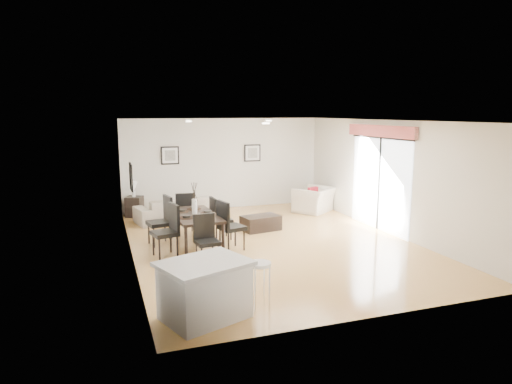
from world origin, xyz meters
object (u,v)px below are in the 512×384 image
object	(u,v)px
sofa	(178,209)
bar_stool	(260,269)
dining_chair_efar	(218,216)
dining_chair_head	(206,236)
dining_table	(195,217)
coffee_table	(261,223)
side_table	(135,207)
dining_chair_enear	(228,223)
dining_chair_wfar	(163,218)
kitchen_island	(205,290)
dining_chair_wnear	(169,227)
armchair	(314,200)
dining_chair_foot	(185,211)

from	to	relation	value
sofa	bar_stool	size ratio (longest dim) A/B	3.01
dining_chair_efar	dining_chair_head	xyz separation A→B (m)	(-0.62, -1.52, -0.02)
dining_table	dining_chair_head	world-z (taller)	dining_chair_head
coffee_table	side_table	distance (m)	3.82
dining_table	bar_stool	distance (m)	3.46
sofa	dining_chair_enear	size ratio (longest dim) A/B	2.06
dining_chair_wfar	bar_stool	distance (m)	4.00
dining_chair_head	kitchen_island	bearing A→B (deg)	-108.86
dining_chair_efar	dining_chair_wnear	bearing A→B (deg)	121.72
sofa	dining_chair_head	distance (m)	3.67
bar_stool	dining_chair_wfar	bearing A→B (deg)	102.51
dining_chair_enear	dining_chair_efar	size ratio (longest dim) A/B	1.09
dining_chair_wnear	side_table	bearing A→B (deg)	173.71
dining_chair_wfar	coffee_table	distance (m)	2.50
armchair	coffee_table	bearing A→B (deg)	-2.02
dining_chair_wfar	kitchen_island	distance (m)	3.91
coffee_table	side_table	xyz separation A→B (m)	(-2.83, 2.57, 0.10)
dining_chair_head	side_table	world-z (taller)	dining_chair_head
dining_table	dining_chair_foot	size ratio (longest dim) A/B	1.75
bar_stool	sofa	bearing A→B (deg)	91.99
dining_chair_wfar	dining_chair_foot	size ratio (longest dim) A/B	1.05
dining_chair_enear	dining_chair_foot	size ratio (longest dim) A/B	1.05
coffee_table	dining_chair_efar	bearing A→B (deg)	-170.22
dining_chair_head	coffee_table	bearing A→B (deg)	41.51
dining_table	dining_chair_wfar	bearing A→B (deg)	140.98
dining_chair_head	kitchen_island	distance (m)	2.43
side_table	coffee_table	bearing A→B (deg)	-42.29
dining_chair_wnear	dining_chair_efar	world-z (taller)	dining_chair_wnear
dining_chair_wnear	dining_chair_wfar	xyz separation A→B (m)	(0.00, 0.87, 0.01)
coffee_table	armchair	bearing A→B (deg)	23.66
dining_chair_enear	dining_chair_efar	distance (m)	0.89
armchair	dining_chair_foot	distance (m)	4.22
dining_table	dining_chair_efar	xyz separation A→B (m)	(0.62, 0.43, -0.11)
dining_chair_wfar	bar_stool	world-z (taller)	dining_chair_wfar
armchair	dining_chair_head	distance (m)	5.29
dining_chair_enear	coffee_table	world-z (taller)	dining_chair_enear
kitchen_island	bar_stool	distance (m)	0.85
kitchen_island	dining_chair_wfar	bearing A→B (deg)	70.22
dining_table	dining_chair_foot	world-z (taller)	dining_chair_foot
dining_chair_wfar	bar_stool	bearing A→B (deg)	1.81
dining_chair_wfar	dining_chair_foot	xyz separation A→B (m)	(0.60, 0.63, -0.03)
dining_chair_foot	kitchen_island	size ratio (longest dim) A/B	0.71
armchair	dining_chair_foot	xyz separation A→B (m)	(-4.01, -1.28, 0.21)
dining_chair_wnear	dining_chair_head	distance (m)	0.90
dining_chair_wfar	kitchen_island	world-z (taller)	dining_chair_wfar
dining_chair_enear	dining_chair_efar	xyz separation A→B (m)	(0.01, 0.89, -0.05)
dining_chair_efar	bar_stool	distance (m)	3.91
dining_chair_enear	bar_stool	world-z (taller)	dining_chair_enear
armchair	dining_chair_enear	distance (m)	4.42
dining_chair_efar	side_table	distance (m)	3.43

